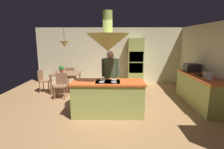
% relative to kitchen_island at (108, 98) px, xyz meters
% --- Properties ---
extents(ground, '(8.16, 8.16, 0.00)m').
position_rel_kitchen_island_xyz_m(ground, '(0.00, 0.20, -0.47)').
color(ground, '#AD7F51').
extents(wall_back, '(6.80, 0.10, 2.55)m').
position_rel_kitchen_island_xyz_m(wall_back, '(0.00, 3.65, 0.80)').
color(wall_back, beige).
rests_on(wall_back, ground).
extents(wall_right, '(0.10, 7.20, 2.55)m').
position_rel_kitchen_island_xyz_m(wall_right, '(3.25, 0.60, 0.80)').
color(wall_right, beige).
rests_on(wall_right, ground).
extents(kitchen_island, '(1.94, 0.81, 0.95)m').
position_rel_kitchen_island_xyz_m(kitchen_island, '(0.00, 0.00, 0.00)').
color(kitchen_island, '#A8B259').
rests_on(kitchen_island, ground).
extents(counter_run_right, '(0.73, 2.35, 0.93)m').
position_rel_kitchen_island_xyz_m(counter_run_right, '(2.84, 0.80, 0.01)').
color(counter_run_right, '#A8B259').
rests_on(counter_run_right, ground).
extents(oven_tower, '(0.66, 0.62, 2.08)m').
position_rel_kitchen_island_xyz_m(oven_tower, '(1.10, 3.24, 0.57)').
color(oven_tower, '#A8B259').
rests_on(oven_tower, ground).
extents(dining_table, '(1.04, 0.95, 0.76)m').
position_rel_kitchen_island_xyz_m(dining_table, '(-1.70, 2.10, 0.19)').
color(dining_table, '#956849').
rests_on(dining_table, ground).
extents(person_at_island, '(0.53, 0.23, 1.70)m').
position_rel_kitchen_island_xyz_m(person_at_island, '(0.05, 0.67, 0.51)').
color(person_at_island, tan).
rests_on(person_at_island, ground).
extents(range_hood, '(1.10, 1.10, 1.00)m').
position_rel_kitchen_island_xyz_m(range_hood, '(0.00, 0.00, 1.51)').
color(range_hood, '#A8B259').
extents(pendant_light_over_table, '(0.32, 0.32, 0.82)m').
position_rel_kitchen_island_xyz_m(pendant_light_over_table, '(-1.70, 2.10, 1.39)').
color(pendant_light_over_table, '#E0B266').
extents(chair_facing_island, '(0.40, 0.40, 0.87)m').
position_rel_kitchen_island_xyz_m(chair_facing_island, '(-1.70, 1.41, 0.03)').
color(chair_facing_island, '#956849').
rests_on(chair_facing_island, ground).
extents(chair_by_back_wall, '(0.40, 0.40, 0.87)m').
position_rel_kitchen_island_xyz_m(chair_by_back_wall, '(-1.70, 2.79, 0.03)').
color(chair_by_back_wall, '#956849').
rests_on(chair_by_back_wall, ground).
extents(chair_at_corner, '(0.40, 0.40, 0.87)m').
position_rel_kitchen_island_xyz_m(chair_at_corner, '(-2.60, 2.10, 0.03)').
color(chair_at_corner, '#956849').
rests_on(chair_at_corner, ground).
extents(potted_plant_on_table, '(0.20, 0.20, 0.30)m').
position_rel_kitchen_island_xyz_m(potted_plant_on_table, '(-1.85, 2.05, 0.46)').
color(potted_plant_on_table, '#99382D').
rests_on(potted_plant_on_table, dining_table).
extents(cup_on_table, '(0.07, 0.07, 0.09)m').
position_rel_kitchen_island_xyz_m(cup_on_table, '(-1.91, 1.86, 0.33)').
color(cup_on_table, white).
rests_on(cup_on_table, dining_table).
extents(canister_flour, '(0.13, 0.13, 0.20)m').
position_rel_kitchen_island_xyz_m(canister_flour, '(2.84, 0.22, 0.56)').
color(canister_flour, silver).
rests_on(canister_flour, counter_run_right).
extents(canister_sugar, '(0.10, 0.10, 0.16)m').
position_rel_kitchen_island_xyz_m(canister_sugar, '(2.84, 0.40, 0.54)').
color(canister_sugar, silver).
rests_on(canister_sugar, counter_run_right).
extents(canister_tea, '(0.10, 0.10, 0.17)m').
position_rel_kitchen_island_xyz_m(canister_tea, '(2.84, 0.58, 0.55)').
color(canister_tea, silver).
rests_on(canister_tea, counter_run_right).
extents(microwave_on_counter, '(0.46, 0.36, 0.28)m').
position_rel_kitchen_island_xyz_m(microwave_on_counter, '(2.84, 1.49, 0.60)').
color(microwave_on_counter, '#232326').
rests_on(microwave_on_counter, counter_run_right).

